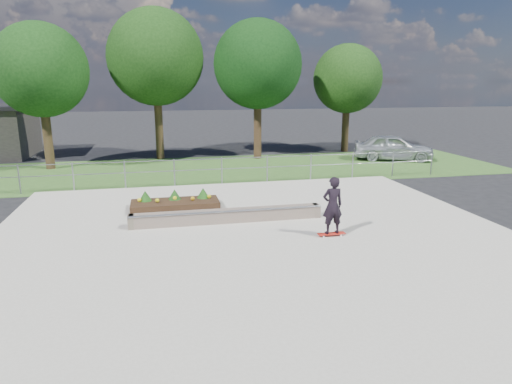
{
  "coord_description": "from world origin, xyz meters",
  "views": [
    {
      "loc": [
        -2.62,
        -11.52,
        4.34
      ],
      "look_at": [
        0.2,
        1.5,
        1.1
      ],
      "focal_mm": 32.0,
      "sensor_mm": 36.0,
      "label": 1
    }
  ],
  "objects_px": {
    "planter_bed": "(175,202)",
    "skateboarder": "(333,206)",
    "grind_ledge": "(227,216)",
    "parked_car": "(393,147)"
  },
  "relations": [
    {
      "from": "planter_bed",
      "to": "skateboarder",
      "type": "distance_m",
      "value": 5.84
    },
    {
      "from": "grind_ledge",
      "to": "skateboarder",
      "type": "height_order",
      "value": "skateboarder"
    },
    {
      "from": "grind_ledge",
      "to": "skateboarder",
      "type": "distance_m",
      "value": 3.39
    },
    {
      "from": "planter_bed",
      "to": "parked_car",
      "type": "xyz_separation_m",
      "value": [
        12.44,
        7.72,
        0.49
      ]
    },
    {
      "from": "planter_bed",
      "to": "skateboarder",
      "type": "xyz_separation_m",
      "value": [
        4.21,
        -3.98,
        0.71
      ]
    },
    {
      "from": "skateboarder",
      "to": "parked_car",
      "type": "height_order",
      "value": "skateboarder"
    },
    {
      "from": "parked_car",
      "to": "planter_bed",
      "type": "bearing_deg",
      "value": 143.55
    },
    {
      "from": "grind_ledge",
      "to": "skateboarder",
      "type": "xyz_separation_m",
      "value": [
        2.69,
        -1.94,
        0.69
      ]
    },
    {
      "from": "planter_bed",
      "to": "grind_ledge",
      "type": "bearing_deg",
      "value": -53.29
    },
    {
      "from": "grind_ledge",
      "to": "planter_bed",
      "type": "bearing_deg",
      "value": 126.71
    }
  ]
}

